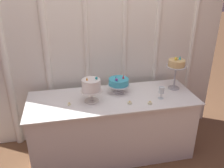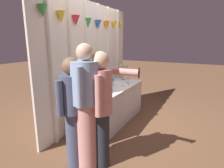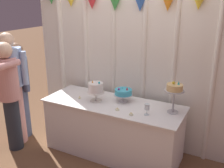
% 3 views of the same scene
% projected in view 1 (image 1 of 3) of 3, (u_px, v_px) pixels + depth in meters
% --- Properties ---
extents(ground_plane, '(24.00, 24.00, 0.00)m').
position_uv_depth(ground_plane, '(114.00, 156.00, 2.87)').
color(ground_plane, brown).
extents(draped_curtain, '(3.06, 0.15, 2.43)m').
position_uv_depth(draped_curtain, '(101.00, 43.00, 2.84)').
color(draped_curtain, white).
rests_on(draped_curtain, ground_plane).
extents(cake_table, '(1.90, 0.71, 0.76)m').
position_uv_depth(cake_table, '(112.00, 126.00, 2.81)').
color(cake_table, white).
rests_on(cake_table, ground_plane).
extents(cake_display_leftmost, '(0.24, 0.24, 0.29)m').
position_uv_depth(cake_display_leftmost, '(91.00, 86.00, 2.50)').
color(cake_display_leftmost, silver).
rests_on(cake_display_leftmost, cake_table).
extents(cake_display_center, '(0.26, 0.26, 0.22)m').
position_uv_depth(cake_display_center, '(119.00, 83.00, 2.72)').
color(cake_display_center, silver).
rests_on(cake_display_center, cake_table).
extents(cake_display_rightmost, '(0.24, 0.24, 0.41)m').
position_uv_depth(cake_display_rightmost, '(176.00, 65.00, 2.76)').
color(cake_display_rightmost, '#B2B2B7').
rests_on(cake_display_rightmost, cake_table).
extents(wine_glass, '(0.06, 0.06, 0.14)m').
position_uv_depth(wine_glass, '(161.00, 90.00, 2.60)').
color(wine_glass, silver).
rests_on(wine_glass, cake_table).
extents(tealight_far_left, '(0.04, 0.04, 0.03)m').
position_uv_depth(tealight_far_left, '(69.00, 104.00, 2.49)').
color(tealight_far_left, beige).
rests_on(tealight_far_left, cake_table).
extents(tealight_near_left, '(0.05, 0.05, 0.03)m').
position_uv_depth(tealight_near_left, '(130.00, 103.00, 2.52)').
color(tealight_near_left, beige).
rests_on(tealight_near_left, cake_table).
extents(tealight_near_right, '(0.05, 0.05, 0.04)m').
position_uv_depth(tealight_near_right, '(150.00, 103.00, 2.52)').
color(tealight_near_right, beige).
rests_on(tealight_near_right, cake_table).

